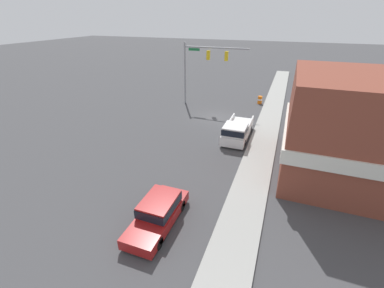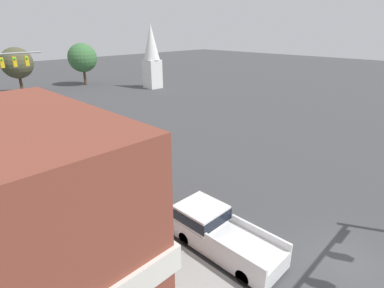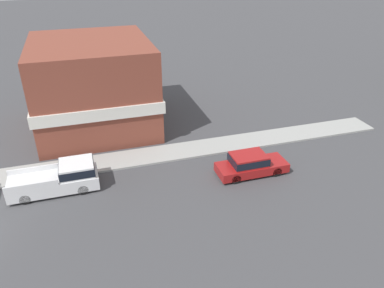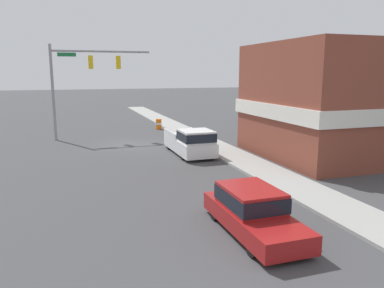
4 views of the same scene
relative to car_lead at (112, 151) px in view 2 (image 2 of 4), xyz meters
The scene contains 7 objects.
ground_plane 17.16m from the car_lead, 85.25° to the right, with size 200.00×200.00×0.00m, color #424244.
far_signal_assembly 17.92m from the car_lead, 96.37° to the left, with size 6.18×0.49×7.70m.
car_lead is the anchor object (origin of this frame).
pickup_truck_parked 12.30m from the car_lead, 98.66° to the right, with size 2.06×5.46×1.79m.
church_steeple 30.91m from the car_lead, 45.41° to the left, with size 2.67×2.67×10.42m.
backdrop_tree_center 32.82m from the car_lead, 83.20° to the left, with size 4.64×4.64×7.05m.
backdrop_tree_right_mid 36.16m from the car_lead, 65.95° to the left, with size 4.98×4.98×7.27m.
Camera 2 is at (-12.31, -2.31, 9.72)m, focal length 28.00 mm.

